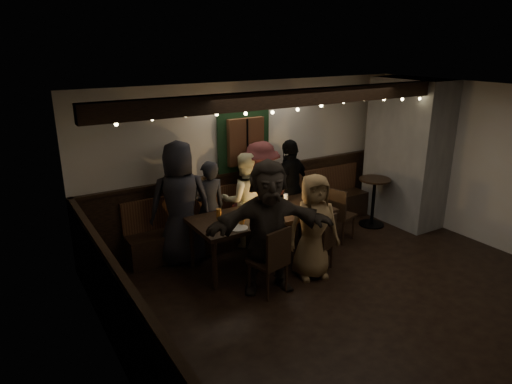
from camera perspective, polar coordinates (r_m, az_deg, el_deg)
room at (r=7.58m, az=10.72°, el=1.72°), size 6.02×5.01×2.62m
dining_table at (r=6.79m, az=0.88°, el=-3.22°), size 2.16×0.93×0.94m
chair_near_left at (r=5.98m, az=2.13°, el=-8.21°), size 0.51×0.51×0.94m
chair_near_right at (r=6.65m, az=8.38°, el=-5.96°), size 0.52×0.52×0.86m
chair_end at (r=7.65m, az=10.15°, el=-2.42°), size 0.53×0.53×0.93m
high_top at (r=8.45m, az=14.50°, el=-0.48°), size 0.55×0.55×0.88m
person_a at (r=6.81m, az=-9.44°, el=-1.40°), size 1.03×0.81×1.86m
person_b at (r=7.13m, az=-5.85°, el=-1.92°), size 0.56×0.38×1.49m
person_c at (r=7.34m, az=-1.50°, el=-0.96°), size 0.89×0.77×1.55m
person_d at (r=7.46m, az=0.61°, el=-0.07°), size 1.10×0.64×1.69m
person_e at (r=7.77m, az=4.30°, el=0.56°), size 1.06×0.73×1.66m
person_f at (r=5.95m, az=1.55°, el=-4.41°), size 1.75×1.05×1.80m
person_g at (r=6.39m, az=7.20°, el=-4.31°), size 0.84×0.66×1.51m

